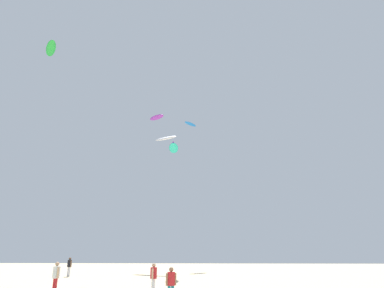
{
  "coord_description": "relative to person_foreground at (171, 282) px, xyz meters",
  "views": [
    {
      "loc": [
        1.22,
        -11.26,
        2.26
      ],
      "look_at": [
        0.0,
        14.22,
        10.73
      ],
      "focal_mm": 30.49,
      "sensor_mm": 36.0,
      "label": 1
    }
  ],
  "objects": [
    {
      "name": "kite_aloft_1",
      "position": [
        -4.33,
        29.15,
        17.38
      ],
      "size": [
        3.75,
        2.48,
        0.85
      ],
      "color": "white"
    },
    {
      "name": "person_right",
      "position": [
        -1.39,
        3.52,
        0.04
      ],
      "size": [
        0.37,
        0.54,
        1.65
      ],
      "rotation": [
        0.0,
        0.0,
        3.01
      ],
      "color": "silver",
      "rests_on": "ground"
    },
    {
      "name": "kite_aloft_0",
      "position": [
        -1.06,
        36.57,
        22.59
      ],
      "size": [
        2.4,
        2.82,
        0.36
      ],
      "color": "blue"
    },
    {
      "name": "person_midground",
      "position": [
        -11.76,
        16.81,
        0.1
      ],
      "size": [
        0.5,
        0.4,
        1.76
      ],
      "rotation": [
        0.0,
        0.0,
        0.95
      ],
      "color": "silver",
      "rests_on": "ground"
    },
    {
      "name": "person_foreground",
      "position": [
        0.0,
        0.0,
        0.0
      ],
      "size": [
        0.47,
        0.36,
        1.59
      ],
      "rotation": [
        0.0,
        0.0,
        5.22
      ],
      "color": "teal",
      "rests_on": "ground"
    },
    {
      "name": "kite_aloft_2",
      "position": [
        -2.2,
        20.47,
        13.07
      ],
      "size": [
        1.36,
        3.88,
        0.49
      ],
      "color": "#19B29E"
    },
    {
      "name": "kite_aloft_4",
      "position": [
        -6.58,
        33.74,
        22.75
      ],
      "size": [
        3.03,
        2.56,
        0.72
      ],
      "color": "purple"
    },
    {
      "name": "person_left",
      "position": [
        -6.86,
        3.08,
        0.08
      ],
      "size": [
        0.44,
        0.43,
        1.73
      ],
      "rotation": [
        0.0,
        0.0,
        0.8
      ],
      "color": "#B21E23",
      "rests_on": "ground"
    },
    {
      "name": "kite_aloft_3",
      "position": [
        -16.97,
        16.65,
        24.77
      ],
      "size": [
        2.87,
        3.75,
        0.38
      ],
      "color": "green"
    }
  ]
}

